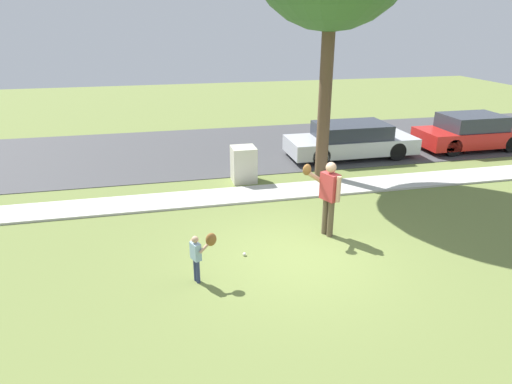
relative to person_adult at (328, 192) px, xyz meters
name	(u,v)px	position (x,y,z in m)	size (l,w,h in m)	color
ground_plane	(260,196)	(-0.92, 2.72, -1.09)	(48.00, 48.00, 0.00)	olive
sidewalk_strip	(259,193)	(-0.92, 2.82, -1.06)	(36.00, 1.20, 0.06)	beige
road_surface	(230,148)	(-0.92, 7.82, -1.08)	(36.00, 6.80, 0.02)	#424244
person_adult	(328,192)	(0.00, 0.00, 0.00)	(0.86, 0.59, 1.77)	brown
person_child	(200,251)	(-3.03, -1.32, -0.42)	(0.53, 0.32, 1.02)	navy
baseball	(244,254)	(-2.04, -0.55, -1.05)	(0.07, 0.07, 0.07)	white
utility_cabinet	(244,164)	(-1.14, 4.03, -0.54)	(0.72, 0.73, 1.09)	beige
parked_sedan_silver	(351,140)	(3.15, 5.72, -0.47)	(4.60, 1.80, 1.23)	silver
parked_hatchback_red	(470,132)	(8.07, 5.69, -0.43)	(4.00, 1.75, 1.33)	red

